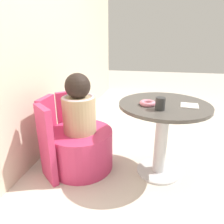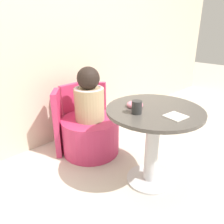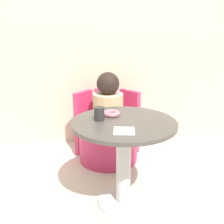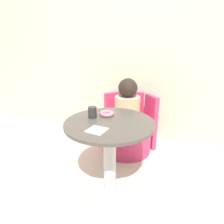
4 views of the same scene
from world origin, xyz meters
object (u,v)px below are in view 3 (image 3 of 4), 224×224
(child_figure, at_px, (108,102))
(donut, at_px, (111,113))
(round_table, at_px, (124,145))
(tub_chair, at_px, (108,142))
(cup, at_px, (99,114))

(child_figure, height_order, donut, child_figure)
(round_table, xyz_separation_m, tub_chair, (-0.05, 0.68, -0.28))
(round_table, relative_size, cup, 7.84)
(donut, relative_size, cup, 1.35)
(round_table, xyz_separation_m, child_figure, (-0.05, 0.68, 0.12))
(child_figure, height_order, cup, child_figure)
(round_table, bearing_deg, tub_chair, 94.56)
(donut, bearing_deg, round_table, -59.94)
(child_figure, relative_size, cup, 5.55)
(tub_chair, distance_m, cup, 0.82)
(round_table, relative_size, child_figure, 1.41)
(round_table, height_order, cup, cup)
(child_figure, relative_size, donut, 4.12)
(round_table, bearing_deg, donut, 120.06)
(cup, bearing_deg, round_table, -12.84)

